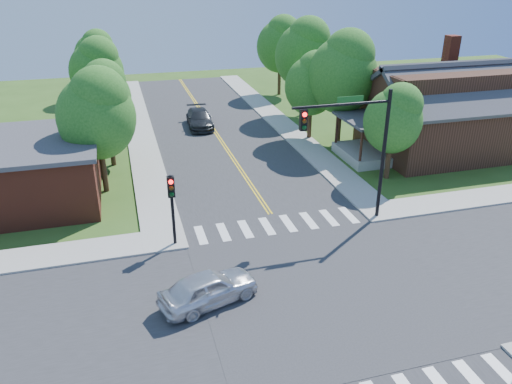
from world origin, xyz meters
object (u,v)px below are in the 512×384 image
object	(u,v)px
house_ne	(442,108)
car_dgrey	(200,119)
car_silver	(209,289)
signal_mast_ne	(356,137)
signal_pole_nw	(172,198)

from	to	relation	value
house_ne	car_dgrey	size ratio (longest dim) A/B	2.55
house_ne	car_silver	world-z (taller)	house_ne
house_ne	car_silver	size ratio (longest dim) A/B	2.89
house_ne	car_silver	xyz separation A→B (m)	(-19.95, -13.73, -2.61)
car_silver	house_ne	bearing A→B (deg)	-73.69
car_dgrey	car_silver	bearing A→B (deg)	-95.63
house_ne	car_dgrey	xyz separation A→B (m)	(-16.09, 10.78, -2.60)
house_ne	car_silver	distance (m)	24.36
signal_mast_ne	signal_pole_nw	distance (m)	9.76
signal_pole_nw	car_dgrey	world-z (taller)	signal_pole_nw
house_ne	signal_pole_nw	bearing A→B (deg)	-157.31
car_silver	car_dgrey	bearing A→B (deg)	-27.18
signal_pole_nw	house_ne	xyz separation A→B (m)	(20.71, 8.66, 0.67)
house_ne	car_silver	bearing A→B (deg)	-145.47
signal_pole_nw	signal_mast_ne	bearing A→B (deg)	0.07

